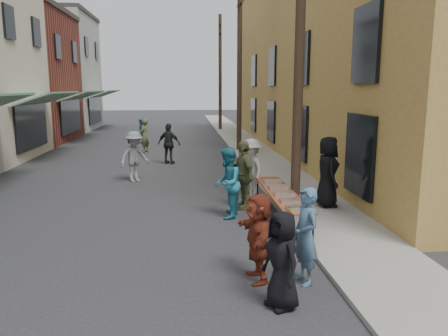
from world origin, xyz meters
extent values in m
plane|color=#28282B|center=(0.00, 0.00, 0.00)|extent=(120.00, 120.00, 0.00)
cube|color=gray|center=(5.00, 15.00, 0.05)|extent=(2.20, 60.00, 0.10)
cube|color=maroon|center=(-10.00, 21.00, 4.00)|extent=(8.00, 8.00, 8.00)
cube|color=gray|center=(-10.00, 29.00, 4.50)|extent=(8.00, 8.00, 9.00)
cube|color=olive|center=(11.10, 14.00, 5.00)|extent=(10.00, 28.00, 10.00)
cylinder|color=#2D2116|center=(4.30, 3.00, 4.50)|extent=(0.26, 0.26, 9.00)
cylinder|color=#2D2116|center=(4.30, 15.00, 4.50)|extent=(0.26, 0.26, 9.00)
cylinder|color=#2D2116|center=(4.30, 27.00, 4.50)|extent=(0.26, 0.26, 9.00)
cube|color=maroon|center=(3.80, 2.49, 0.73)|extent=(0.70, 4.00, 0.04)
cylinder|color=black|center=(3.51, 0.61, 0.35)|extent=(0.04, 0.04, 0.71)
cylinder|color=black|center=(4.09, 0.61, 0.35)|extent=(0.04, 0.04, 0.71)
cylinder|color=black|center=(3.51, 4.37, 0.35)|extent=(0.04, 0.04, 0.71)
cylinder|color=black|center=(4.09, 4.37, 0.35)|extent=(0.04, 0.04, 0.71)
cube|color=maroon|center=(3.80, 0.84, 0.79)|extent=(0.50, 0.33, 0.08)
cube|color=#B2B2B7|center=(3.80, 1.49, 0.79)|extent=(0.50, 0.33, 0.08)
cube|color=tan|center=(3.80, 2.19, 0.79)|extent=(0.50, 0.33, 0.08)
cube|color=#B2B2B7|center=(3.80, 2.89, 0.79)|extent=(0.50, 0.33, 0.08)
cube|color=tan|center=(3.80, 3.59, 0.79)|extent=(0.50, 0.33, 0.08)
cylinder|color=#A57F26|center=(3.58, 0.54, 0.79)|extent=(0.07, 0.07, 0.08)
cylinder|color=#A57F26|center=(3.58, 0.64, 0.79)|extent=(0.07, 0.07, 0.08)
cylinder|color=#A57F26|center=(3.58, 0.74, 0.79)|extent=(0.07, 0.07, 0.08)
cylinder|color=tan|center=(4.00, 0.59, 0.81)|extent=(0.08, 0.08, 0.12)
imported|color=black|center=(2.80, -2.00, 0.78)|extent=(0.75, 0.89, 1.56)
imported|color=#41637F|center=(3.40, -1.18, 0.86)|extent=(0.52, 0.69, 1.72)
imported|color=teal|center=(2.44, 2.87, 0.94)|extent=(0.90, 1.05, 1.87)
imported|color=silver|center=(3.40, 4.90, 0.93)|extent=(0.99, 1.34, 1.86)
imported|color=#5D663B|center=(2.99, 3.73, 0.97)|extent=(0.77, 1.23, 1.95)
imported|color=maroon|center=(2.60, -0.98, 0.80)|extent=(0.56, 1.51, 1.60)
imported|color=black|center=(5.31, 3.39, 1.08)|extent=(0.65, 0.98, 1.97)
imported|color=slate|center=(-0.48, 7.69, 0.92)|extent=(1.36, 1.29, 1.85)
imported|color=black|center=(0.67, 11.35, 0.91)|extent=(1.16, 0.84, 1.82)
imported|color=#4B5732|center=(-0.74, 15.06, 0.88)|extent=(0.63, 0.75, 1.77)
imported|color=teal|center=(-1.25, 18.79, 0.78)|extent=(0.75, 0.88, 1.57)
camera|label=1|loc=(1.32, -8.24, 3.39)|focal=35.00mm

